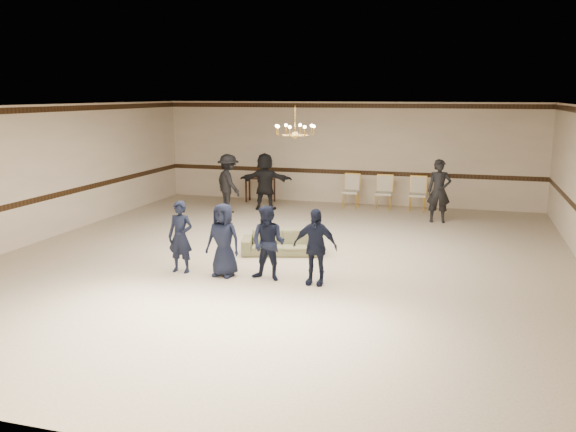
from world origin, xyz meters
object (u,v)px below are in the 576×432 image
adult_mid (265,181)px  banquet_chair_right (417,194)px  boy_c (268,243)px  boy_d (315,247)px  boy_a (181,237)px  adult_left (228,183)px  banquet_chair_mid (384,193)px  chandelier (295,120)px  banquet_chair_left (351,191)px  settee (282,242)px  boy_b (223,240)px  console_table (260,190)px  adult_right (439,191)px

adult_mid → banquet_chair_right: size_ratio=1.69×
boy_c → boy_d: same height
boy_c → banquet_chair_right: bearing=81.6°
boy_a → banquet_chair_right: size_ratio=1.39×
adult_left → banquet_chair_mid: (4.33, 1.70, -0.35)m
boy_a → adult_left: 6.10m
chandelier → banquet_chair_left: bearing=86.6°
settee → banquet_chair_mid: (1.43, 5.78, 0.25)m
boy_b → boy_c: 0.90m
settee → console_table: 6.52m
boy_a → banquet_chair_left: boy_a is taller
console_table → boy_c: bearing=-74.5°
adult_right → boy_c: bearing=-121.3°
banquet_chair_mid → banquet_chair_right: same height
banquet_chair_left → console_table: size_ratio=1.06×
chandelier → banquet_chair_mid: chandelier is taller
adult_left → adult_mid: bearing=-101.1°
adult_left → banquet_chair_right: adult_left is taller
chandelier → banquet_chair_mid: 5.87m
boy_d → adult_left: (-4.09, 5.94, 0.15)m
boy_a → adult_right: (4.61, 6.24, 0.15)m
boy_c → adult_mid: (-2.29, 6.64, 0.15)m
boy_a → console_table: boy_a is taller
boy_c → console_table: size_ratio=1.46×
settee → console_table: console_table is taller
adult_right → banquet_chair_left: bearing=145.2°
adult_left → banquet_chair_left: (3.33, 1.70, -0.35)m
adult_right → adult_left: bearing=175.8°
banquet_chair_right → chandelier: bearing=-115.1°
adult_left → adult_mid: 1.14m
boy_d → adult_right: adult_right is taller
adult_right → banquet_chair_mid: (-1.67, 1.40, -0.35)m
adult_mid → console_table: adult_mid is taller
adult_left → adult_right: bearing=-136.1°
boy_b → banquet_chair_right: boy_b is taller
chandelier → boy_b: 3.33m
adult_mid → banquet_chair_mid: adult_mid is taller
banquet_chair_left → banquet_chair_mid: 1.00m
adult_right → console_table: size_ratio=1.78×
boy_d → adult_left: 7.21m
console_table → adult_left: bearing=-104.4°
chandelier → adult_left: size_ratio=0.55×
boy_b → adult_left: bearing=117.1°
boy_c → banquet_chair_mid: 7.73m
boy_a → console_table: (-1.06, 7.84, -0.30)m
boy_a → banquet_chair_mid: boy_a is taller
boy_b → banquet_chair_mid: size_ratio=1.39×
banquet_chair_left → console_table: banquet_chair_left is taller
settee → banquet_chair_right: 6.28m
settee → adult_mid: adult_mid is taller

